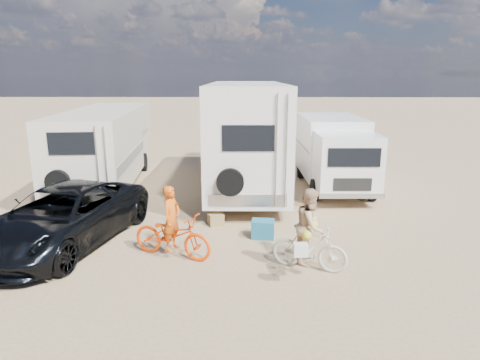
{
  "coord_description": "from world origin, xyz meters",
  "views": [
    {
      "loc": [
        0.39,
        -8.25,
        4.15
      ],
      "look_at": [
        0.25,
        3.08,
        1.3
      ],
      "focal_mm": 31.64,
      "sensor_mm": 36.0,
      "label": 1
    }
  ],
  "objects_px": {
    "rv_left": "(105,148)",
    "cooler": "(263,229)",
    "dark_suv": "(63,217)",
    "rv_main": "(246,137)",
    "bike_woman": "(309,248)",
    "box_truck": "(334,154)",
    "rider_man": "(172,226)",
    "rider_woman": "(310,234)",
    "bike_parked": "(348,186)",
    "bike_man": "(172,235)",
    "crate": "(216,219)"
  },
  "relations": [
    {
      "from": "rider_man",
      "to": "crate",
      "type": "xyz_separation_m",
      "value": [
        0.85,
        2.16,
        -0.6
      ]
    },
    {
      "from": "dark_suv",
      "to": "bike_man",
      "type": "xyz_separation_m",
      "value": [
        2.83,
        -0.71,
        -0.2
      ]
    },
    {
      "from": "cooler",
      "to": "rv_left",
      "type": "bearing_deg",
      "value": 142.67
    },
    {
      "from": "dark_suv",
      "to": "cooler",
      "type": "distance_m",
      "value": 5.03
    },
    {
      "from": "rv_main",
      "to": "dark_suv",
      "type": "height_order",
      "value": "rv_main"
    },
    {
      "from": "rv_main",
      "to": "crate",
      "type": "distance_m",
      "value": 4.38
    },
    {
      "from": "rv_left",
      "to": "dark_suv",
      "type": "distance_m",
      "value": 5.89
    },
    {
      "from": "bike_woman",
      "to": "cooler",
      "type": "bearing_deg",
      "value": 47.46
    },
    {
      "from": "rv_main",
      "to": "dark_suv",
      "type": "distance_m",
      "value": 7.15
    },
    {
      "from": "box_truck",
      "to": "dark_suv",
      "type": "bearing_deg",
      "value": -145.9
    },
    {
      "from": "rv_main",
      "to": "bike_woman",
      "type": "bearing_deg",
      "value": -79.12
    },
    {
      "from": "dark_suv",
      "to": "bike_woman",
      "type": "distance_m",
      "value": 6.07
    },
    {
      "from": "bike_woman",
      "to": "rider_man",
      "type": "distance_m",
      "value": 3.16
    },
    {
      "from": "rv_main",
      "to": "bike_woman",
      "type": "xyz_separation_m",
      "value": [
        1.36,
        -6.72,
        -1.42
      ]
    },
    {
      "from": "bike_man",
      "to": "bike_woman",
      "type": "distance_m",
      "value": 3.14
    },
    {
      "from": "rv_left",
      "to": "cooler",
      "type": "xyz_separation_m",
      "value": [
        5.74,
        -5.29,
        -1.2
      ]
    },
    {
      "from": "rv_main",
      "to": "crate",
      "type": "height_order",
      "value": "rv_main"
    },
    {
      "from": "rider_man",
      "to": "box_truck",
      "type": "bearing_deg",
      "value": -16.9
    },
    {
      "from": "rider_man",
      "to": "bike_parked",
      "type": "relative_size",
      "value": 0.97
    },
    {
      "from": "box_truck",
      "to": "rider_man",
      "type": "distance_m",
      "value": 7.91
    },
    {
      "from": "rider_man",
      "to": "crate",
      "type": "distance_m",
      "value": 2.4
    },
    {
      "from": "rv_left",
      "to": "box_truck",
      "type": "bearing_deg",
      "value": -7.7
    },
    {
      "from": "rider_woman",
      "to": "crate",
      "type": "xyz_separation_m",
      "value": [
        -2.23,
        2.79,
        -0.66
      ]
    },
    {
      "from": "rv_main",
      "to": "rider_woman",
      "type": "xyz_separation_m",
      "value": [
        1.36,
        -6.72,
        -1.09
      ]
    },
    {
      "from": "box_truck",
      "to": "bike_parked",
      "type": "bearing_deg",
      "value": -79.31
    },
    {
      "from": "bike_man",
      "to": "bike_woman",
      "type": "bearing_deg",
      "value": -79.75
    },
    {
      "from": "rider_man",
      "to": "rider_woman",
      "type": "bearing_deg",
      "value": -79.75
    },
    {
      "from": "dark_suv",
      "to": "rider_man",
      "type": "distance_m",
      "value": 2.92
    },
    {
      "from": "dark_suv",
      "to": "cooler",
      "type": "bearing_deg",
      "value": 19.19
    },
    {
      "from": "bike_man",
      "to": "rider_woman",
      "type": "distance_m",
      "value": 3.16
    },
    {
      "from": "rider_woman",
      "to": "bike_parked",
      "type": "height_order",
      "value": "rider_woman"
    },
    {
      "from": "rider_man",
      "to": "cooler",
      "type": "height_order",
      "value": "rider_man"
    },
    {
      "from": "bike_woman",
      "to": "rider_woman",
      "type": "distance_m",
      "value": 0.33
    },
    {
      "from": "box_truck",
      "to": "bike_woman",
      "type": "relative_size",
      "value": 3.26
    },
    {
      "from": "rv_main",
      "to": "crate",
      "type": "xyz_separation_m",
      "value": [
        -0.87,
        -3.92,
        -1.76
      ]
    },
    {
      "from": "rv_main",
      "to": "bike_woman",
      "type": "height_order",
      "value": "rv_main"
    },
    {
      "from": "rv_main",
      "to": "bike_man",
      "type": "relative_size",
      "value": 4.03
    },
    {
      "from": "bike_parked",
      "to": "rider_woman",
      "type": "bearing_deg",
      "value": -159.51
    },
    {
      "from": "box_truck",
      "to": "crate",
      "type": "distance_m",
      "value": 5.83
    },
    {
      "from": "dark_suv",
      "to": "bike_woman",
      "type": "height_order",
      "value": "dark_suv"
    },
    {
      "from": "dark_suv",
      "to": "rv_main",
      "type": "bearing_deg",
      "value": 63.15
    },
    {
      "from": "rv_left",
      "to": "rider_man",
      "type": "bearing_deg",
      "value": -66.5
    },
    {
      "from": "box_truck",
      "to": "bike_man",
      "type": "relative_size",
      "value": 2.71
    },
    {
      "from": "rv_left",
      "to": "cooler",
      "type": "relative_size",
      "value": 13.63
    },
    {
      "from": "rider_woman",
      "to": "rider_man",
      "type": "bearing_deg",
      "value": 99.07
    },
    {
      "from": "cooler",
      "to": "crate",
      "type": "height_order",
      "value": "cooler"
    },
    {
      "from": "bike_man",
      "to": "box_truck",
      "type": "bearing_deg",
      "value": -16.9
    },
    {
      "from": "bike_woman",
      "to": "crate",
      "type": "xyz_separation_m",
      "value": [
        -2.23,
        2.79,
        -0.34
      ]
    },
    {
      "from": "bike_man",
      "to": "rider_woman",
      "type": "height_order",
      "value": "rider_woman"
    },
    {
      "from": "rider_man",
      "to": "bike_parked",
      "type": "distance_m",
      "value": 7.16
    }
  ]
}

